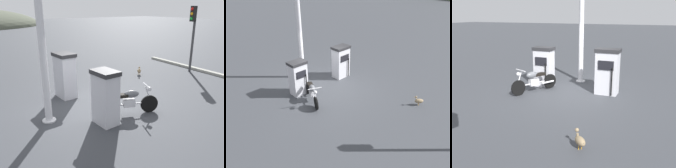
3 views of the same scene
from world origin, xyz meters
TOP-DOWN VIEW (x-y plane):
  - ground_plane at (0.00, 0.00)m, footprint 120.00×120.00m
  - fuel_pump_near at (-0.36, -1.29)m, footprint 0.60×0.79m
  - fuel_pump_far at (-0.36, 1.29)m, footprint 0.64×0.88m
  - motorcycle_near_pump at (0.54, -1.22)m, footprint 1.86×0.96m
  - wandering_duck at (3.82, 1.86)m, footprint 0.37×0.39m
  - roadside_traffic_light at (6.31, 0.80)m, footprint 0.39×0.27m
  - canopy_support_pole at (-1.63, -0.21)m, footprint 0.40×0.40m
  - road_edge_kerb at (6.85, 0.00)m, footprint 0.75×8.26m

SIDE VIEW (x-z plane):
  - ground_plane at x=0.00m, z-range 0.00..0.00m
  - road_edge_kerb at x=6.85m, z-range 0.00..0.12m
  - wandering_duck at x=3.82m, z-range -0.01..0.43m
  - motorcycle_near_pump at x=0.54m, z-range -0.01..0.91m
  - fuel_pump_near at x=-0.36m, z-range 0.01..1.58m
  - fuel_pump_far at x=-0.36m, z-range 0.01..1.65m
  - canopy_support_pole at x=-1.63m, z-range -0.08..3.77m
  - roadside_traffic_light at x=6.31m, z-range 0.62..3.85m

